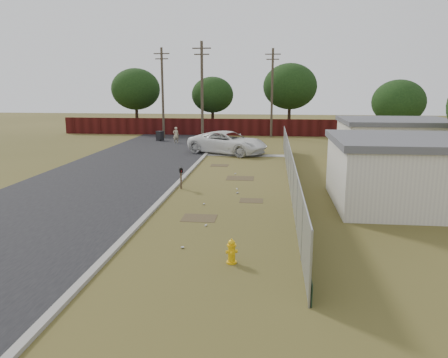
# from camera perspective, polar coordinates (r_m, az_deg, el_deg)

# --- Properties ---
(ground) EXTENTS (120.00, 120.00, 0.00)m
(ground) POSITION_cam_1_polar(r_m,az_deg,el_deg) (22.72, 0.82, -1.46)
(ground) COLOR brown
(ground) RESTS_ON ground
(street) EXTENTS (15.10, 60.00, 0.12)m
(street) POSITION_cam_1_polar(r_m,az_deg,el_deg) (31.76, -10.00, 2.32)
(street) COLOR black
(street) RESTS_ON ground
(chainlink_fence) EXTENTS (0.10, 27.06, 2.02)m
(chainlink_fence) POSITION_cam_1_polar(r_m,az_deg,el_deg) (23.47, 8.67, 0.84)
(chainlink_fence) COLOR #93969B
(chainlink_fence) RESTS_ON ground
(privacy_fence) EXTENTS (30.00, 0.12, 1.80)m
(privacy_fence) POSITION_cam_1_polar(r_m,az_deg,el_deg) (47.87, -3.49, 6.82)
(privacy_fence) COLOR #3F0E0D
(privacy_fence) RESTS_ON ground
(utility_poles) EXTENTS (12.60, 8.24, 9.00)m
(utility_poles) POSITION_cam_1_polar(r_m,az_deg,el_deg) (43.03, -1.43, 11.30)
(utility_poles) COLOR #43392D
(utility_poles) RESTS_ON ground
(houses) EXTENTS (9.30, 17.24, 3.10)m
(houses) POSITION_cam_1_polar(r_m,az_deg,el_deg) (26.51, 22.92, 2.98)
(houses) COLOR beige
(houses) RESTS_ON ground
(horizon_trees) EXTENTS (33.32, 31.94, 7.78)m
(horizon_trees) POSITION_cam_1_polar(r_m,az_deg,el_deg) (45.55, 4.81, 11.23)
(horizon_trees) COLOR black
(horizon_trees) RESTS_ON ground
(fire_hydrant) EXTENTS (0.40, 0.40, 0.79)m
(fire_hydrant) POSITION_cam_1_polar(r_m,az_deg,el_deg) (13.52, 1.01, -9.48)
(fire_hydrant) COLOR #E4AD0C
(fire_hydrant) RESTS_ON ground
(mailbox) EXTENTS (0.31, 0.51, 1.17)m
(mailbox) POSITION_cam_1_polar(r_m,az_deg,el_deg) (22.91, -5.66, 0.96)
(mailbox) COLOR brown
(mailbox) RESTS_ON ground
(pickup_truck) EXTENTS (7.01, 5.30, 1.77)m
(pickup_truck) POSITION_cam_1_polar(r_m,az_deg,el_deg) (34.76, 0.51, 4.79)
(pickup_truck) COLOR white
(pickup_truck) RESTS_ON ground
(pedestrian) EXTENTS (0.65, 0.55, 1.51)m
(pedestrian) POSITION_cam_1_polar(r_m,az_deg,el_deg) (41.44, -6.30, 5.74)
(pedestrian) COLOR #BCAE8A
(pedestrian) RESTS_ON ground
(trash_bin) EXTENTS (0.81, 0.87, 0.95)m
(trash_bin) POSITION_cam_1_polar(r_m,az_deg,el_deg) (43.30, -8.36, 5.60)
(trash_bin) COLOR black
(trash_bin) RESTS_ON ground
(scattered_litter) EXTENTS (1.47, 12.64, 0.07)m
(scattered_litter) POSITION_cam_1_polar(r_m,az_deg,el_deg) (20.51, -0.46, -2.85)
(scattered_litter) COLOR silver
(scattered_litter) RESTS_ON ground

